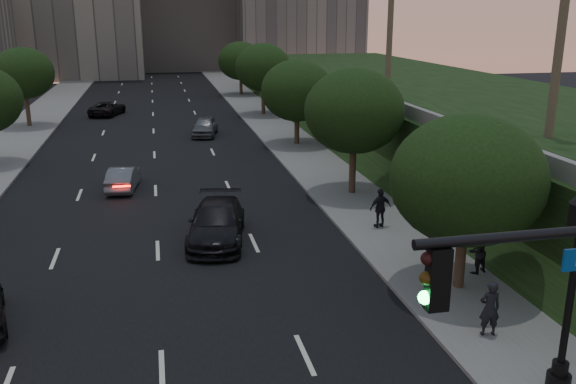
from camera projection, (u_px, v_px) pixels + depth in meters
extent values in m
cube|color=black|center=(155.00, 162.00, 39.97)|extent=(16.00, 140.00, 0.02)
cube|color=slate|center=(306.00, 153.00, 42.06)|extent=(4.50, 140.00, 0.15)
cube|color=black|center=(478.00, 124.00, 42.05)|extent=(18.00, 90.00, 4.00)
cube|color=slate|center=(362.00, 93.00, 39.64)|extent=(0.35, 90.00, 0.70)
cylinder|color=#38281C|center=(461.00, 252.00, 21.07)|extent=(0.36, 0.36, 2.86)
ellipsoid|color=black|center=(467.00, 180.00, 20.33)|extent=(5.20, 5.20, 4.42)
cylinder|color=#38281C|center=(353.00, 166.00, 32.26)|extent=(0.36, 0.36, 3.21)
ellipsoid|color=black|center=(354.00, 111.00, 31.44)|extent=(5.20, 5.20, 4.42)
cylinder|color=#38281C|center=(297.00, 126.00, 44.49)|extent=(0.36, 0.36, 2.86)
ellipsoid|color=black|center=(297.00, 90.00, 43.76)|extent=(5.20, 5.20, 4.42)
cylinder|color=#38281C|center=(263.00, 99.00, 57.56)|extent=(0.36, 0.36, 3.21)
ellipsoid|color=black|center=(263.00, 67.00, 56.74)|extent=(5.20, 5.20, 4.42)
cylinder|color=#38281C|center=(241.00, 83.00, 71.67)|extent=(0.36, 0.36, 2.86)
ellipsoid|color=black|center=(240.00, 61.00, 70.94)|extent=(5.20, 5.20, 4.42)
cylinder|color=#38281C|center=(28.00, 108.00, 51.46)|extent=(0.36, 0.36, 3.26)
ellipsoid|color=black|center=(23.00, 73.00, 50.63)|extent=(5.00, 5.00, 4.25)
cube|color=black|center=(438.00, 279.00, 8.64)|extent=(0.32, 0.22, 0.95)
sphere|color=black|center=(428.00, 259.00, 8.51)|extent=(0.20, 0.20, 0.20)
sphere|color=#3F2B0A|center=(426.00, 278.00, 8.60)|extent=(0.20, 0.20, 0.20)
sphere|color=#19F24C|center=(425.00, 298.00, 8.68)|extent=(0.20, 0.20, 0.20)
cylinder|color=black|center=(560.00, 369.00, 15.19)|extent=(0.40, 0.40, 0.40)
cylinder|color=black|center=(570.00, 298.00, 14.64)|extent=(0.18, 0.18, 3.60)
imported|color=#5C5E64|center=(123.00, 178.00, 33.55)|extent=(1.86, 4.10, 1.30)
imported|color=black|center=(108.00, 108.00, 57.91)|extent=(3.65, 5.28, 1.34)
imported|color=black|center=(217.00, 223.00, 25.91)|extent=(3.20, 5.85, 1.61)
imported|color=#575B5F|center=(205.00, 126.00, 48.28)|extent=(2.63, 4.70, 1.51)
imported|color=black|center=(490.00, 308.00, 17.96)|extent=(0.68, 0.51, 1.72)
imported|color=black|center=(477.00, 251.00, 22.32)|extent=(0.98, 0.86, 1.69)
imported|color=black|center=(380.00, 208.00, 27.09)|extent=(1.11, 0.62, 1.80)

